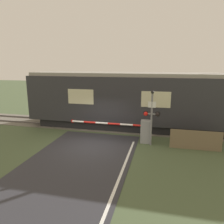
{
  "coord_description": "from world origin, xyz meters",
  "views": [
    {
      "loc": [
        3.9,
        -11.53,
        4.74
      ],
      "look_at": [
        0.76,
        1.66,
        1.65
      ],
      "focal_mm": 35.0,
      "sensor_mm": 36.0,
      "label": 1
    }
  ],
  "objects": [
    {
      "name": "train",
      "position": [
        3.44,
        3.94,
        2.07
      ],
      "size": [
        18.48,
        3.04,
        4.04
      ],
      "color": "black",
      "rests_on": "ground_plane"
    },
    {
      "name": "roadside_fence",
      "position": [
        5.75,
        0.62,
        0.55
      ],
      "size": [
        2.74,
        0.06,
        1.1
      ],
      "color": "#726047",
      "rests_on": "ground_plane"
    },
    {
      "name": "crossing_barrier",
      "position": [
        2.66,
        1.06,
        0.75
      ],
      "size": [
        5.09,
        0.44,
        1.39
      ],
      "color": "gray",
      "rests_on": "ground_plane"
    },
    {
      "name": "track_bed",
      "position": [
        0.0,
        3.94,
        0.02
      ],
      "size": [
        36.0,
        3.2,
        0.13
      ],
      "color": "#666056",
      "rests_on": "ground_plane"
    },
    {
      "name": "signal_post",
      "position": [
        3.3,
        0.75,
        1.83
      ],
      "size": [
        0.96,
        0.26,
        3.21
      ],
      "color": "gray",
      "rests_on": "ground_plane"
    },
    {
      "name": "ground_plane",
      "position": [
        0.0,
        0.0,
        0.0
      ],
      "size": [
        80.0,
        80.0,
        0.0
      ],
      "primitive_type": "plane",
      "color": "#475638"
    }
  ]
}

